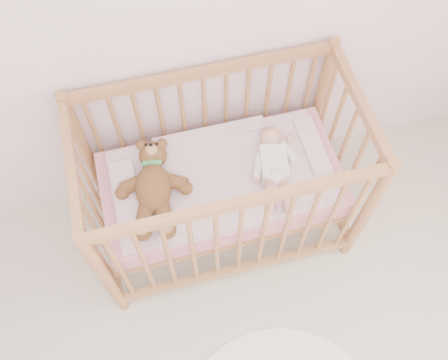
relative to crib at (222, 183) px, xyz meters
name	(u,v)px	position (x,y,z in m)	size (l,w,h in m)	color
wall_back	(128,11)	(-0.28, 0.40, 0.85)	(4.00, 0.02, 2.70)	white
crib	(222,183)	(0.00, 0.00, 0.00)	(1.36, 0.76, 1.00)	#B8744E
mattress	(222,184)	(0.00, 0.00, -0.01)	(1.22, 0.62, 0.13)	pink
blanket	(222,177)	(0.00, 0.00, 0.06)	(1.10, 0.58, 0.06)	#D290A6
baby	(274,162)	(0.27, -0.02, 0.14)	(0.24, 0.50, 0.12)	white
teddy_bear	(153,188)	(-0.34, -0.02, 0.15)	(0.39, 0.55, 0.15)	brown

